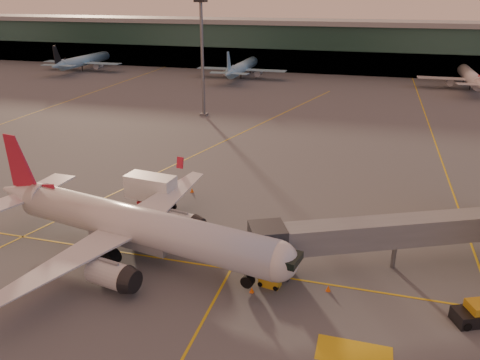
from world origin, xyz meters
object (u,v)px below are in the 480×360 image
(main_airplane, at_px, (131,225))
(catering_truck, at_px, (152,191))
(pushback_tug, at_px, (476,315))
(gpu_cart, at_px, (270,280))

(main_airplane, height_order, catering_truck, main_airplane)
(main_airplane, xyz_separation_m, pushback_tug, (33.94, -1.95, -2.97))
(main_airplane, distance_m, catering_truck, 11.26)
(pushback_tug, bearing_deg, main_airplane, 152.58)
(gpu_cart, xyz_separation_m, pushback_tug, (18.43, -0.50, 0.20))
(catering_truck, bearing_deg, main_airplane, -68.46)
(catering_truck, xyz_separation_m, pushback_tug, (36.88, -12.78, -2.04))
(gpu_cart, bearing_deg, catering_truck, 156.54)
(catering_truck, distance_m, pushback_tug, 39.08)
(main_airplane, relative_size, pushback_tug, 8.87)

